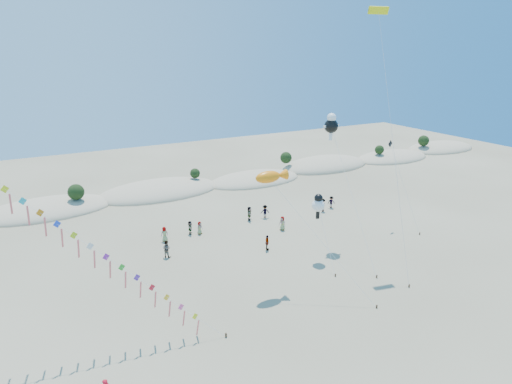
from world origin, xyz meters
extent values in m
plane|color=#776D53|center=(0.00, 0.00, 0.00)|extent=(160.00, 160.00, 0.00)
ellipsoid|color=tan|center=(-16.00, 44.60, 0.00)|extent=(17.60, 9.68, 3.00)
ellipsoid|color=#213613|center=(-16.00, 44.60, 0.83)|extent=(14.08, 6.34, 0.70)
ellipsoid|color=tan|center=(0.00, 45.30, 0.00)|extent=(19.00, 10.45, 3.40)
ellipsoid|color=#213613|center=(0.00, 45.30, 0.94)|extent=(15.20, 6.84, 0.76)
ellipsoid|color=tan|center=(16.00, 43.90, 0.00)|extent=(16.40, 9.02, 2.80)
ellipsoid|color=#213613|center=(16.00, 43.90, 0.77)|extent=(13.12, 5.90, 0.66)
ellipsoid|color=tan|center=(32.00, 45.70, 0.00)|extent=(18.00, 9.90, 3.80)
ellipsoid|color=#213613|center=(32.00, 45.70, 1.04)|extent=(14.40, 6.48, 0.72)
ellipsoid|color=tan|center=(48.00, 44.50, 0.00)|extent=(16.80, 9.24, 3.00)
ellipsoid|color=#213613|center=(48.00, 44.50, 0.83)|extent=(13.44, 6.05, 0.67)
ellipsoid|color=tan|center=(64.00, 45.90, 0.00)|extent=(17.60, 9.68, 3.20)
ellipsoid|color=#213613|center=(64.00, 45.90, 0.88)|extent=(14.08, 6.34, 0.70)
sphere|color=black|center=(-12.00, 43.40, 2.48)|extent=(2.20, 2.20, 2.20)
sphere|color=black|center=(6.00, 45.40, 2.24)|extent=(1.60, 1.60, 1.60)
sphere|color=black|center=(24.00, 46.80, 2.44)|extent=(2.10, 2.10, 2.10)
sphere|color=black|center=(44.00, 44.10, 2.32)|extent=(1.80, 1.80, 1.80)
sphere|color=black|center=(58.00, 45.60, 2.52)|extent=(2.30, 2.30, 2.30)
cube|color=#3F2D1E|center=(-5.39, 8.19, 0.17)|extent=(0.12, 0.12, 0.35)
cylinder|color=silver|center=(-16.45, 13.30, 10.40)|extent=(22.15, 10.26, 20.81)
cube|color=yellow|center=(-7.46, 9.15, 1.95)|extent=(1.09, 0.43, 1.14)
cube|color=#E35F67|center=(-7.28, 9.20, 0.85)|extent=(0.19, 0.45, 1.55)
cube|color=#FE50A2|center=(-8.37, 9.57, 2.80)|extent=(1.09, 0.43, 1.14)
cube|color=#E35F67|center=(-8.19, 9.62, 1.70)|extent=(0.19, 0.45, 1.55)
cube|color=yellow|center=(-9.28, 9.99, 3.66)|extent=(1.09, 0.43, 1.14)
cube|color=#E35F67|center=(-9.10, 10.04, 2.56)|extent=(0.19, 0.45, 1.55)
cube|color=red|center=(-10.19, 10.41, 4.52)|extent=(1.09, 0.43, 1.14)
cube|color=#E35F67|center=(-10.01, 10.46, 3.42)|extent=(0.19, 0.45, 1.55)
cube|color=#5728A1|center=(-11.10, 10.83, 5.37)|extent=(1.09, 0.43, 1.14)
cube|color=#E35F67|center=(-10.92, 10.88, 4.27)|extent=(0.19, 0.45, 1.55)
cube|color=green|center=(-12.02, 11.25, 6.23)|extent=(1.09, 0.43, 1.14)
cube|color=#E35F67|center=(-11.84, 11.30, 5.13)|extent=(0.19, 0.45, 1.55)
cube|color=purple|center=(-12.93, 11.68, 7.09)|extent=(1.09, 0.43, 1.14)
cube|color=#E35F67|center=(-12.75, 11.73, 5.99)|extent=(0.19, 0.45, 1.55)
cube|color=silver|center=(-13.84, 12.10, 7.94)|extent=(1.09, 0.43, 1.14)
cube|color=#E35F67|center=(-13.66, 12.15, 6.84)|extent=(0.19, 0.45, 1.55)
cube|color=#B1D118|center=(-14.75, 12.52, 8.80)|extent=(1.09, 0.43, 1.14)
cube|color=#E35F67|center=(-14.57, 12.57, 7.70)|extent=(0.19, 0.45, 1.55)
cube|color=blue|center=(-15.66, 12.94, 9.66)|extent=(1.09, 0.43, 1.14)
cube|color=#E35F67|center=(-15.48, 12.99, 8.56)|extent=(0.19, 0.45, 1.55)
cube|color=orange|center=(-16.57, 13.36, 10.51)|extent=(1.09, 0.43, 1.14)
cube|color=#E35F67|center=(-16.39, 13.41, 9.41)|extent=(0.19, 0.45, 1.55)
cube|color=#19ADBC|center=(-17.48, 13.78, 11.37)|extent=(1.09, 0.43, 1.14)
cube|color=#E35F67|center=(-17.30, 13.83, 10.27)|extent=(0.19, 0.45, 1.55)
cube|color=yellow|center=(-18.40, 14.20, 12.23)|extent=(1.09, 0.43, 1.14)
cube|color=#E35F67|center=(-18.22, 14.25, 11.13)|extent=(0.19, 0.45, 1.55)
cube|color=#3F2D1E|center=(7.58, 5.67, 0.15)|extent=(0.10, 0.10, 0.30)
cylinder|color=silver|center=(4.57, 9.86, 5.17)|extent=(6.05, 8.41, 10.36)
ellipsoid|color=orange|center=(1.56, 14.05, 10.34)|extent=(2.46, 1.08, 1.08)
cone|color=orange|center=(2.93, 14.05, 10.34)|extent=(0.98, 0.98, 0.98)
cube|color=#3F2D1E|center=(7.83, 11.63, 0.15)|extent=(0.10, 0.10, 0.30)
cylinder|color=silver|center=(8.24, 13.83, 2.91)|extent=(0.85, 4.43, 5.83)
sphere|color=white|center=(8.65, 16.04, 5.82)|extent=(1.32, 1.32, 1.32)
sphere|color=black|center=(8.65, 16.04, 6.61)|extent=(0.88, 0.88, 0.88)
cube|color=black|center=(8.65, 16.04, 4.76)|extent=(0.35, 0.18, 0.80)
cube|color=#3F2D1E|center=(11.20, 9.54, 0.15)|extent=(0.10, 0.10, 0.30)
cylinder|color=silver|center=(11.88, 14.57, 6.57)|extent=(1.38, 10.08, 13.16)
sphere|color=black|center=(12.55, 19.60, 13.14)|extent=(1.52, 1.52, 1.52)
sphere|color=white|center=(12.55, 19.60, 14.05)|extent=(0.99, 0.99, 0.99)
cube|color=white|center=(12.55, 19.60, 11.98)|extent=(0.35, 0.18, 0.80)
cube|color=white|center=(11.85, 19.60, 13.14)|extent=(0.60, 0.15, 0.25)
cube|color=white|center=(13.25, 19.60, 13.14)|extent=(0.60, 0.15, 0.25)
cube|color=#3F2D1E|center=(12.63, 6.81, 0.15)|extent=(0.10, 0.10, 0.30)
cylinder|color=silver|center=(13.66, 11.46, 12.28)|extent=(2.09, 9.34, 24.57)
cube|color=yellow|center=(14.69, 16.12, 24.56)|extent=(2.11, 0.86, 0.74)
cube|color=black|center=(14.69, 16.14, 24.56)|extent=(2.04, 0.53, 0.19)
cube|color=#3F2D1E|center=(22.94, 14.81, 0.15)|extent=(0.10, 0.10, 0.30)
cylinder|color=silver|center=(22.50, 17.44, 5.09)|extent=(0.91, 5.28, 10.18)
cube|color=black|center=(22.05, 20.07, 10.17)|extent=(0.88, 0.26, 0.90)
imported|color=slate|center=(-5.42, 23.43, 0.93)|extent=(1.13, 1.14, 1.85)
imported|color=slate|center=(-4.44, 27.43, 0.87)|extent=(0.90, 0.62, 1.75)
imported|color=slate|center=(4.84, 19.87, 0.87)|extent=(0.95, 1.07, 1.74)
imported|color=slate|center=(9.24, 23.85, 0.87)|extent=(0.89, 1.01, 1.74)
imported|color=slate|center=(7.13, 28.57, 0.90)|extent=(1.30, 1.72, 1.81)
imported|color=slate|center=(9.33, 28.39, 0.87)|extent=(1.28, 1.00, 1.74)
imported|color=slate|center=(17.43, 26.71, 0.90)|extent=(0.97, 1.30, 1.80)
imported|color=slate|center=(-0.13, 27.47, 0.79)|extent=(0.90, 0.76, 1.57)
imported|color=slate|center=(19.32, 27.27, 0.83)|extent=(1.20, 0.87, 1.66)
imported|color=slate|center=(-1.13, 28.02, 0.82)|extent=(1.04, 1.58, 1.63)
camera|label=1|loc=(-16.37, -17.29, 20.93)|focal=30.00mm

